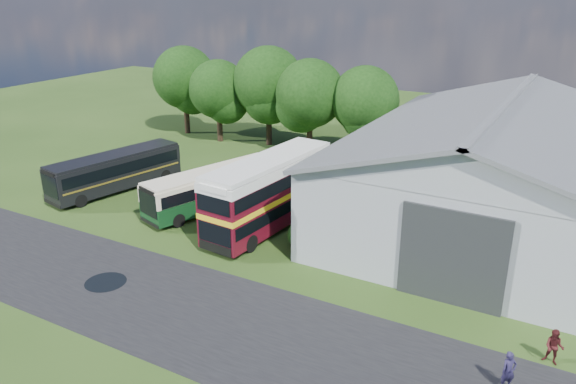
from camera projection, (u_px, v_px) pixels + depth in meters
The scene contains 17 objects.
ground at pixel (165, 266), 31.84m from camera, with size 120.00×120.00×0.00m, color #223C13.
asphalt_road at pixel (171, 305), 28.02m from camera, with size 60.00×8.00×0.02m, color black.
puddle at pixel (106, 283), 30.08m from camera, with size 2.20×2.20×0.01m, color black.
storage_shed at pixel (501, 161), 36.58m from camera, with size 18.80×24.80×8.15m.
tree_left_a at pixel (184, 78), 58.05m from camera, with size 6.46×6.46×9.12m.
tree_left_b at pixel (218, 89), 55.16m from camera, with size 5.78×5.78×8.16m.
tree_mid at pixel (268, 82), 53.61m from camera, with size 6.80×6.80×9.60m.
tree_right_a at pixel (310, 94), 50.68m from camera, with size 6.26×6.26×8.83m.
tree_right_b at pixel (365, 100), 49.13m from camera, with size 5.98×5.98×8.45m.
shrub_front at pixel (301, 247), 34.18m from camera, with size 1.70×1.70×1.70m, color #194714.
shrub_mid at pixel (316, 234), 35.82m from camera, with size 1.60×1.60×1.60m, color #194714.
shrub_back at pixel (329, 223), 37.45m from camera, with size 1.80×1.80×1.80m, color #194714.
bus_green_single at pixel (213, 188), 39.47m from camera, with size 5.38×10.63×2.86m.
bus_maroon_double at pixel (270, 193), 36.21m from camera, with size 3.68×11.13×4.70m.
bus_dark_single at pixel (116, 171), 42.97m from camera, with size 4.53×10.86×2.92m.
visitor_a at pixel (509, 371), 21.92m from camera, with size 0.61×0.40×1.67m, color #1F1A39.
visitor_b at pixel (554, 348), 23.39m from camera, with size 0.78×0.61×1.61m, color #3F1416.
Camera 1 is at (19.98, -21.31, 15.08)m, focal length 35.00 mm.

